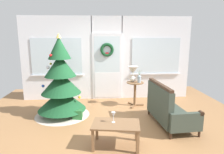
# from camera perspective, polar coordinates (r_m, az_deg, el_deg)

# --- Properties ---
(ground_plane) EXTENTS (6.76, 6.76, 0.00)m
(ground_plane) POSITION_cam_1_polar(r_m,az_deg,el_deg) (4.54, -0.15, -13.91)
(ground_plane) COLOR #996B42
(back_wall_with_door) EXTENTS (5.20, 0.19, 2.55)m
(back_wall_with_door) POSITION_cam_1_polar(r_m,az_deg,el_deg) (6.21, -1.45, 5.38)
(back_wall_with_door) COLOR white
(back_wall_with_door) RESTS_ON ground
(christmas_tree) EXTENTS (1.34, 1.34, 2.03)m
(christmas_tree) POSITION_cam_1_polar(r_m,az_deg,el_deg) (5.07, -14.31, -2.68)
(christmas_tree) COLOR #4C331E
(christmas_tree) RESTS_ON ground
(settee_sofa) EXTENTS (0.81, 1.44, 0.96)m
(settee_sofa) POSITION_cam_1_polar(r_m,az_deg,el_deg) (4.65, 15.46, -8.68)
(settee_sofa) COLOR #3D281C
(settee_sofa) RESTS_ON ground
(side_table) EXTENTS (0.50, 0.48, 0.69)m
(side_table) POSITION_cam_1_polar(r_m,az_deg,el_deg) (5.66, 6.58, -3.44)
(side_table) COLOR brown
(side_table) RESTS_ON ground
(table_lamp) EXTENTS (0.28, 0.28, 0.44)m
(table_lamp) POSITION_cam_1_polar(r_m,az_deg,el_deg) (5.59, 6.01, 1.46)
(table_lamp) COLOR silver
(table_lamp) RESTS_ON side_table
(flower_vase) EXTENTS (0.11, 0.10, 0.35)m
(flower_vase) POSITION_cam_1_polar(r_m,az_deg,el_deg) (5.55, 7.78, -0.40)
(flower_vase) COLOR #99ADBC
(flower_vase) RESTS_ON side_table
(coffee_table) EXTENTS (0.91, 0.64, 0.43)m
(coffee_table) POSITION_cam_1_polar(r_m,az_deg,el_deg) (3.67, 1.12, -14.04)
(coffee_table) COLOR brown
(coffee_table) RESTS_ON ground
(wine_glass) EXTENTS (0.08, 0.08, 0.20)m
(wine_glass) POSITION_cam_1_polar(r_m,az_deg,el_deg) (3.63, 0.40, -10.76)
(wine_glass) COLOR silver
(wine_glass) RESTS_ON coffee_table
(gift_box) EXTENTS (0.23, 0.21, 0.23)m
(gift_box) POSITION_cam_1_polar(r_m,az_deg,el_deg) (4.94, -9.85, -10.44)
(gift_box) COLOR #266633
(gift_box) RESTS_ON ground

